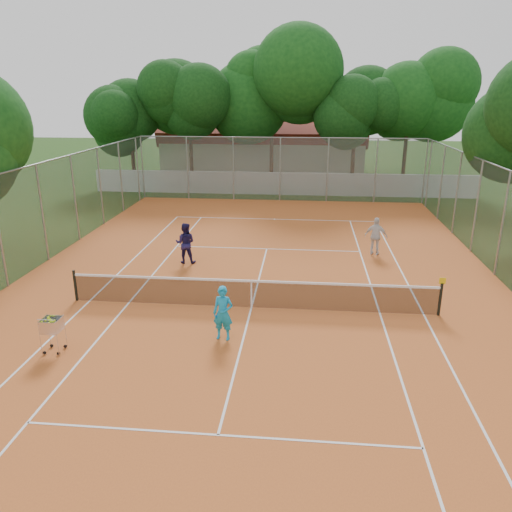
# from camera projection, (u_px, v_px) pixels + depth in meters

# --- Properties ---
(ground) EXTENTS (120.00, 120.00, 0.00)m
(ground) POSITION_uv_depth(u_px,v_px,m) (251.00, 308.00, 16.29)
(ground) COLOR #19350E
(ground) RESTS_ON ground
(court_pad) EXTENTS (18.00, 34.00, 0.02)m
(court_pad) POSITION_uv_depth(u_px,v_px,m) (251.00, 308.00, 16.29)
(court_pad) COLOR #C25D25
(court_pad) RESTS_ON ground
(court_lines) EXTENTS (10.98, 23.78, 0.01)m
(court_lines) POSITION_uv_depth(u_px,v_px,m) (251.00, 307.00, 16.29)
(court_lines) COLOR white
(court_lines) RESTS_ON court_pad
(tennis_net) EXTENTS (11.88, 0.10, 0.98)m
(tennis_net) POSITION_uv_depth(u_px,v_px,m) (251.00, 294.00, 16.13)
(tennis_net) COLOR black
(tennis_net) RESTS_ON court_pad
(perimeter_fence) EXTENTS (18.00, 34.00, 4.00)m
(perimeter_fence) POSITION_uv_depth(u_px,v_px,m) (251.00, 250.00, 15.66)
(perimeter_fence) COLOR slate
(perimeter_fence) RESTS_ON ground
(boundary_wall) EXTENTS (26.00, 0.30, 1.50)m
(boundary_wall) POSITION_uv_depth(u_px,v_px,m) (281.00, 184.00, 34.01)
(boundary_wall) COLOR silver
(boundary_wall) RESTS_ON ground
(clubhouse) EXTENTS (16.40, 9.00, 4.40)m
(clubhouse) POSITION_uv_depth(u_px,v_px,m) (264.00, 146.00, 43.19)
(clubhouse) COLOR beige
(clubhouse) RESTS_ON ground
(tropical_trees) EXTENTS (29.00, 19.00, 10.00)m
(tropical_trees) POSITION_uv_depth(u_px,v_px,m) (284.00, 117.00, 35.51)
(tropical_trees) COLOR black
(tropical_trees) RESTS_ON ground
(player_near) EXTENTS (0.62, 0.45, 1.58)m
(player_near) POSITION_uv_depth(u_px,v_px,m) (223.00, 313.00, 14.00)
(player_near) COLOR #1691C3
(player_near) RESTS_ON court_pad
(player_far_left) EXTENTS (0.83, 0.66, 1.68)m
(player_far_left) POSITION_uv_depth(u_px,v_px,m) (185.00, 243.00, 20.30)
(player_far_left) COLOR #1C1747
(player_far_left) RESTS_ON court_pad
(player_far_right) EXTENTS (1.03, 0.64, 1.63)m
(player_far_right) POSITION_uv_depth(u_px,v_px,m) (376.00, 236.00, 21.35)
(player_far_right) COLOR silver
(player_far_right) RESTS_ON court_pad
(ball_hopper) EXTENTS (0.64, 0.64, 1.06)m
(ball_hopper) POSITION_uv_depth(u_px,v_px,m) (53.00, 334.00, 13.37)
(ball_hopper) COLOR silver
(ball_hopper) RESTS_ON court_pad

